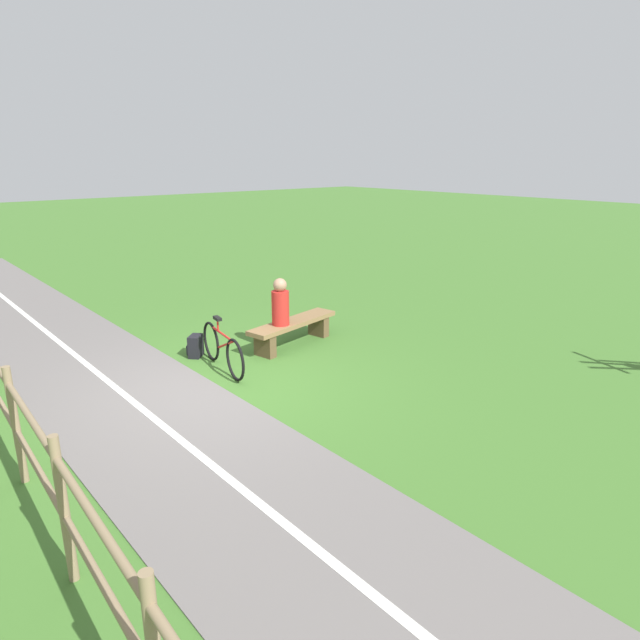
{
  "coord_description": "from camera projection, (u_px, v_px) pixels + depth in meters",
  "views": [
    {
      "loc": [
        3.7,
        6.71,
        3.29
      ],
      "look_at": [
        -1.23,
        0.92,
        1.01
      ],
      "focal_mm": 30.78,
      "sensor_mm": 36.0,
      "label": 1
    }
  ],
  "objects": [
    {
      "name": "person_seated",
      "position": [
        280.0,
        304.0,
        9.45
      ],
      "size": [
        0.35,
        0.35,
        0.83
      ],
      "rotation": [
        0.0,
        0.0,
        0.19
      ],
      "color": "#B2231E",
      "rests_on": "bench"
    },
    {
      "name": "bench",
      "position": [
        293.0,
        328.0,
        9.84
      ],
      "size": [
        1.98,
        0.79,
        0.47
      ],
      "rotation": [
        0.0,
        0.0,
        0.19
      ],
      "color": "brown",
      "rests_on": "ground_plane"
    },
    {
      "name": "backpack",
      "position": [
        195.0,
        346.0,
        9.32
      ],
      "size": [
        0.34,
        0.34,
        0.38
      ],
      "rotation": [
        0.0,
        0.0,
        3.88
      ],
      "color": "black",
      "rests_on": "ground_plane"
    },
    {
      "name": "path_centre_line",
      "position": [
        343.0,
        571.0,
        4.5
      ],
      "size": [
        0.3,
        32.0,
        0.0
      ],
      "primitive_type": "cube",
      "rotation": [
        0.0,
        0.0,
        0.01
      ],
      "color": "silver",
      "rests_on": "paved_path"
    },
    {
      "name": "ground_plane",
      "position": [
        217.0,
        387.0,
        8.14
      ],
      "size": [
        80.0,
        80.0,
        0.0
      ],
      "primitive_type": "plane",
      "color": "#3D6B28"
    },
    {
      "name": "bicycle",
      "position": [
        222.0,
        349.0,
        8.7
      ],
      "size": [
        0.31,
        1.67,
        0.84
      ],
      "rotation": [
        0.0,
        0.0,
        1.41
      ],
      "color": "black",
      "rests_on": "ground_plane"
    },
    {
      "name": "paved_path",
      "position": [
        343.0,
        572.0,
        4.51
      ],
      "size": [
        2.62,
        36.01,
        0.02
      ],
      "primitive_type": "cube",
      "rotation": [
        0.0,
        0.0,
        0.01
      ],
      "color": "#66605E",
      "rests_on": "ground_plane"
    }
  ]
}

